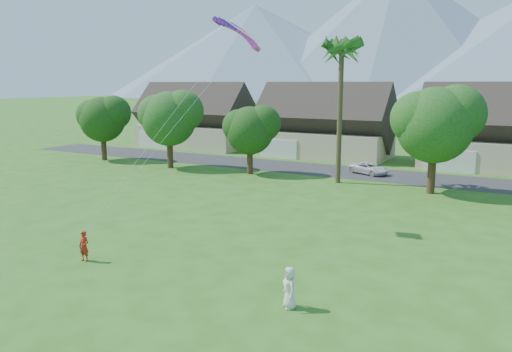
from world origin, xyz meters
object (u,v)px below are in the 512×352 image
Objects in this scene: parked_car at (369,168)px; parafoil_kite at (239,30)px; watcher at (290,288)px; kite_flyer at (84,246)px.

parafoil_kite is (-1.86, -21.17, 11.17)m from parked_car.
watcher is 30.87m from parked_car.
parafoil_kite reaches higher than parked_car.
kite_flyer is at bearing -133.71° from watcher.
parafoil_kite is at bearing -161.85° from parked_car.
parafoil_kite is at bearing 63.78° from kite_flyer.
kite_flyer is at bearing -120.35° from parafoil_kite.
kite_flyer is 14.81m from parafoil_kite.
kite_flyer is 0.91× the size of watcher.
parked_car is (-5.88, 30.30, -0.28)m from watcher.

